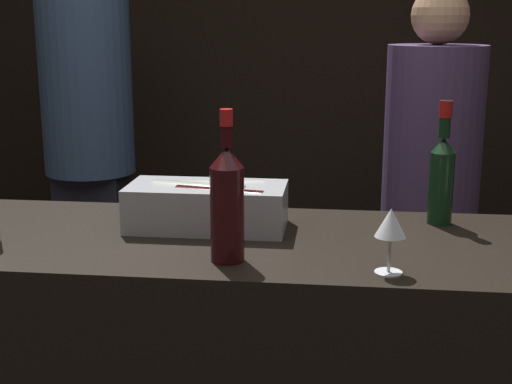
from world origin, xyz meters
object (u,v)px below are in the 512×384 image
at_px(person_in_hoodie, 430,186).
at_px(person_blond_tee, 89,135).
at_px(wine_glass, 391,225).
at_px(ice_bin_with_bottles, 208,204).
at_px(red_wine_bottle_burgundy, 442,173).
at_px(red_wine_bottle_tall, 227,201).

relative_size(person_in_hoodie, person_blond_tee, 0.89).
bearing_deg(wine_glass, person_blond_tee, 129.96).
bearing_deg(ice_bin_with_bottles, red_wine_bottle_burgundy, 10.91).
height_order(ice_bin_with_bottles, wine_glass, wine_glass).
relative_size(red_wine_bottle_burgundy, person_blond_tee, 0.19).
xyz_separation_m(person_in_hoodie, person_blond_tee, (-1.47, 0.34, 0.11)).
height_order(red_wine_bottle_tall, person_blond_tee, person_blond_tee).
distance_m(person_in_hoodie, person_blond_tee, 1.51).
bearing_deg(person_in_hoodie, red_wine_bottle_tall, -122.68).
height_order(red_wine_bottle_burgundy, person_blond_tee, person_blond_tee).
height_order(ice_bin_with_bottles, red_wine_bottle_tall, red_wine_bottle_tall).
relative_size(ice_bin_with_bottles, person_blond_tee, 0.24).
distance_m(red_wine_bottle_tall, person_blond_tee, 1.68).
distance_m(wine_glass, person_blond_tee, 1.93).
distance_m(red_wine_bottle_burgundy, person_in_hoodie, 0.73).
distance_m(ice_bin_with_bottles, red_wine_bottle_burgundy, 0.67).
relative_size(ice_bin_with_bottles, person_in_hoodie, 0.26).
bearing_deg(red_wine_bottle_burgundy, wine_glass, -111.08).
bearing_deg(red_wine_bottle_tall, ice_bin_with_bottles, 109.97).
height_order(red_wine_bottle_burgundy, person_in_hoodie, person_in_hoodie).
height_order(ice_bin_with_bottles, person_in_hoodie, person_in_hoodie).
height_order(wine_glass, person_blond_tee, person_blond_tee).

